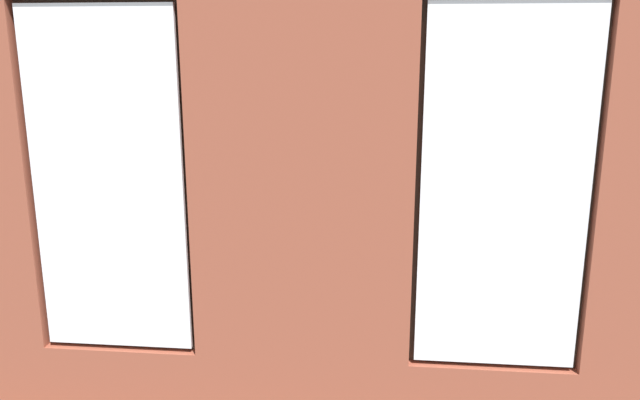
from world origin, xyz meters
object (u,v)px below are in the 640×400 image
couch_left (556,269)px  potted_plant_corner_near_left (531,205)px  remote_black (256,259)px  tv_flatscreen (111,195)px  coffee_table (297,262)px  potted_plant_by_left_couch (491,230)px  cup_ceramic (297,253)px  potted_plant_between_couches (549,338)px  table_plant_small (333,240)px  papasan_chair (342,207)px  potted_plant_beside_window_right (19,296)px  couch_by_window (338,354)px  media_console (115,249)px

couch_left → potted_plant_corner_near_left: couch_left is taller
couch_left → remote_black: 2.93m
remote_black → tv_flatscreen: 2.01m
coffee_table → potted_plant_by_left_couch: 2.71m
coffee_table → cup_ceramic: size_ratio=14.99×
potted_plant_corner_near_left → potted_plant_by_left_couch: 0.71m
coffee_table → potted_plant_between_couches: bearing=140.5°
coffee_table → table_plant_small: bearing=-156.4°
tv_flatscreen → potted_plant_by_left_couch: size_ratio=2.41×
papasan_chair → potted_plant_corner_near_left: size_ratio=1.43×
tv_flatscreen → potted_plant_corner_near_left: size_ratio=1.45×
tv_flatscreen → potted_plant_beside_window_right: (-0.41, 2.49, -0.15)m
potted_plant_corner_near_left → couch_left: bearing=85.3°
coffee_table → cup_ceramic: cup_ceramic is taller
coffee_table → potted_plant_between_couches: size_ratio=1.67×
cup_ceramic → potted_plant_by_left_couch: (-2.13, -1.68, -0.19)m
couch_left → potted_plant_by_left_couch: couch_left is taller
remote_black → papasan_chair: bearing=-118.4°
couch_by_window → papasan_chair: 3.71m
coffee_table → potted_plant_beside_window_right: 2.53m
couch_left → papasan_chair: couch_left is taller
coffee_table → table_plant_small: table_plant_small is taller
couch_left → coffee_table: 2.54m
couch_left → media_console: bearing=-97.8°
couch_by_window → cup_ceramic: size_ratio=24.15×
couch_left → potted_plant_by_left_couch: size_ratio=4.22×
remote_black → tv_flatscreen: tv_flatscreen is taller
couch_left → potted_plant_by_left_couch: 1.48m
potted_plant_corner_near_left → tv_flatscreen: bearing=15.9°
potted_plant_beside_window_right → potted_plant_by_left_couch: bearing=-138.2°
cup_ceramic → table_plant_small: (-0.34, -0.15, 0.10)m
couch_by_window → tv_flatscreen: 3.64m
cup_ceramic → potted_plant_beside_window_right: potted_plant_beside_window_right is taller
cup_ceramic → tv_flatscreen: 2.30m
potted_plant_corner_near_left → cup_ceramic: bearing=37.7°
coffee_table → media_console: (2.16, -0.69, -0.16)m
couch_by_window → table_plant_small: bearing=-84.1°
cup_ceramic → potted_plant_by_left_couch: cup_ceramic is taller
potted_plant_beside_window_right → potted_plant_between_couches: bearing=-177.6°
remote_black → potted_plant_corner_near_left: (-3.05, -2.20, 0.05)m
potted_plant_between_couches → coffee_table: bearing=-39.5°
remote_black → potted_plant_by_left_couch: (-2.50, -1.80, -0.16)m
couch_left → potted_plant_between_couches: bearing=-18.5°
coffee_table → tv_flatscreen: tv_flatscreen is taller
media_console → cup_ceramic: bearing=162.3°
remote_black → potted_plant_corner_near_left: potted_plant_corner_near_left is taller
papasan_chair → potted_plant_beside_window_right: (2.06, 3.80, 0.27)m
table_plant_small → cup_ceramic: bearing=23.6°
tv_flatscreen → potted_plant_between_couches: size_ratio=1.52×
cup_ceramic → tv_flatscreen: (2.16, -0.69, 0.37)m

